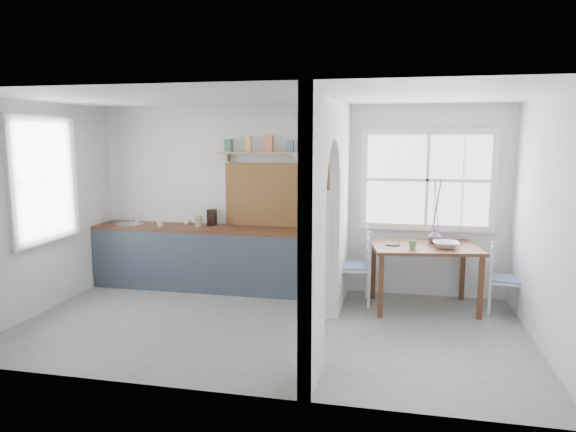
% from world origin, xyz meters
% --- Properties ---
extents(floor, '(5.80, 3.20, 0.01)m').
position_xyz_m(floor, '(0.00, 0.00, 0.00)').
color(floor, gray).
rests_on(floor, ground).
extents(ceiling, '(5.80, 3.20, 0.01)m').
position_xyz_m(ceiling, '(0.00, 0.00, 2.60)').
color(ceiling, silver).
rests_on(ceiling, walls).
extents(walls, '(5.81, 3.21, 2.60)m').
position_xyz_m(walls, '(0.00, 0.00, 1.30)').
color(walls, silver).
rests_on(walls, floor).
extents(partition, '(0.12, 3.20, 2.60)m').
position_xyz_m(partition, '(0.70, 0.06, 1.45)').
color(partition, silver).
rests_on(partition, floor).
extents(kitchen_window, '(0.10, 1.16, 1.50)m').
position_xyz_m(kitchen_window, '(-2.87, 0.00, 1.65)').
color(kitchen_window, white).
rests_on(kitchen_window, walls).
extents(nook_window, '(1.76, 0.10, 1.30)m').
position_xyz_m(nook_window, '(1.80, 1.56, 1.60)').
color(nook_window, white).
rests_on(nook_window, walls).
extents(counter, '(3.50, 0.60, 0.90)m').
position_xyz_m(counter, '(-1.13, 1.33, 0.46)').
color(counter, brown).
rests_on(counter, floor).
extents(sink, '(0.40, 0.40, 0.02)m').
position_xyz_m(sink, '(-2.43, 1.30, 0.89)').
color(sink, silver).
rests_on(sink, counter).
extents(backsplash, '(1.65, 0.03, 0.90)m').
position_xyz_m(backsplash, '(-0.20, 1.58, 1.35)').
color(backsplash, olive).
rests_on(backsplash, walls).
extents(shelf, '(1.75, 0.20, 0.21)m').
position_xyz_m(shelf, '(-0.20, 1.49, 2.00)').
color(shelf, '#B1864D').
rests_on(shelf, walls).
extents(pendant_lamp, '(0.26, 0.26, 0.16)m').
position_xyz_m(pendant_lamp, '(0.15, 1.15, 1.88)').
color(pendant_lamp, beige).
rests_on(pendant_lamp, ceiling).
extents(utensil_rail, '(0.02, 0.50, 0.02)m').
position_xyz_m(utensil_rail, '(0.61, 0.90, 1.45)').
color(utensil_rail, silver).
rests_on(utensil_rail, partition).
extents(dining_table, '(1.43, 1.07, 0.82)m').
position_xyz_m(dining_table, '(1.78, 1.04, 0.41)').
color(dining_table, brown).
rests_on(dining_table, floor).
extents(chair_left, '(0.51, 0.51, 1.00)m').
position_xyz_m(chair_left, '(0.86, 1.08, 0.50)').
color(chair_left, silver).
rests_on(chair_left, floor).
extents(chair_right, '(0.45, 0.45, 0.86)m').
position_xyz_m(chair_right, '(2.76, 1.08, 0.43)').
color(chair_right, silver).
rests_on(chair_right, floor).
extents(kettle, '(0.19, 0.16, 0.22)m').
position_xyz_m(kettle, '(0.38, 1.25, 1.01)').
color(kettle, silver).
rests_on(kettle, counter).
extents(mug_a, '(0.13, 0.13, 0.10)m').
position_xyz_m(mug_a, '(-1.89, 1.18, 0.95)').
color(mug_a, white).
rests_on(mug_a, counter).
extents(mug_b, '(0.12, 0.12, 0.08)m').
position_xyz_m(mug_b, '(-1.57, 1.41, 0.94)').
color(mug_b, beige).
rests_on(mug_b, counter).
extents(knife_block, '(0.11, 0.15, 0.24)m').
position_xyz_m(knife_block, '(-1.21, 1.45, 1.02)').
color(knife_block, black).
rests_on(knife_block, counter).
extents(jar, '(0.13, 0.13, 0.16)m').
position_xyz_m(jar, '(-1.36, 1.31, 0.98)').
color(jar, '#999570').
rests_on(jar, counter).
extents(towel_magenta, '(0.02, 0.03, 0.61)m').
position_xyz_m(towel_magenta, '(0.58, 0.98, 0.28)').
color(towel_magenta, '#AA224B').
rests_on(towel_magenta, counter).
extents(towel_orange, '(0.02, 0.03, 0.55)m').
position_xyz_m(towel_orange, '(0.58, 0.95, 0.25)').
color(towel_orange, orange).
rests_on(towel_orange, counter).
extents(bowl, '(0.34, 0.34, 0.08)m').
position_xyz_m(bowl, '(2.02, 0.96, 0.86)').
color(bowl, silver).
rests_on(bowl, dining_table).
extents(table_cup, '(0.13, 0.13, 0.10)m').
position_xyz_m(table_cup, '(1.62, 0.83, 0.87)').
color(table_cup, '#75A96F').
rests_on(table_cup, dining_table).
extents(plate, '(0.24, 0.24, 0.02)m').
position_xyz_m(plate, '(1.37, 1.00, 0.82)').
color(plate, black).
rests_on(plate, dining_table).
extents(vase, '(0.20, 0.20, 0.19)m').
position_xyz_m(vase, '(1.90, 1.21, 0.91)').
color(vase, '#4C3756').
rests_on(vase, dining_table).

